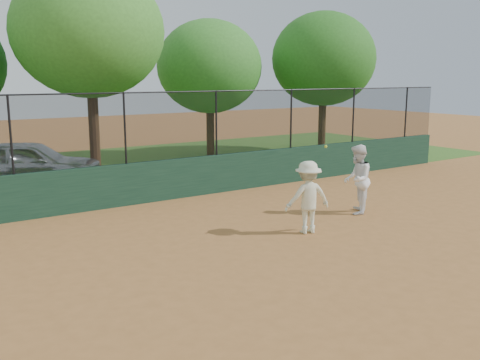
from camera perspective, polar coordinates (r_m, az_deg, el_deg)
ground at (r=10.86m, az=3.09°, el=-8.54°), size 80.00×80.00×0.00m
back_wall at (r=15.73m, az=-10.26°, el=-0.27°), size 26.00×0.20×1.20m
grass_strip at (r=21.37m, az=-16.81°, el=0.78°), size 36.00×12.00×0.01m
parked_car at (r=18.88m, az=-21.60°, el=1.61°), size 5.03×3.74×1.59m
player_second at (r=14.56m, az=12.38°, el=0.06°), size 1.14×1.12×1.86m
player_main at (r=12.56m, az=7.24°, el=-1.84°), size 1.23×0.91×2.10m
fence_assembly at (r=15.48m, az=-10.56°, el=5.66°), size 26.00×0.06×2.00m
tree_2 at (r=19.43m, az=-15.81°, el=14.96°), size 5.19×4.72×7.35m
tree_3 at (r=24.00m, az=-3.25°, el=11.97°), size 4.73×4.30×6.09m
tree_4 at (r=26.05m, az=8.94°, el=12.61°), size 5.07×4.61×6.61m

